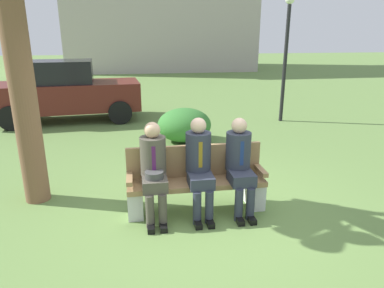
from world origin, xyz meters
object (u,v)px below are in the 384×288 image
Objects in this scene: shrub_near_bench at (184,125)px; street_lamp at (286,46)px; seated_man_left at (154,167)px; park_bench at (196,181)px; seated_man_middle at (199,162)px; seated_man_right at (240,161)px; parked_car_near at (67,91)px.

street_lamp is (2.99, 1.51, 1.68)m from shrub_near_bench.
seated_man_left is 6.37m from street_lamp.
seated_man_middle is (0.02, -0.12, 0.32)m from park_bench.
seated_man_right is at bearing -119.03° from street_lamp.
parked_car_near is (-3.24, 5.88, 0.11)m from seated_man_right.
shrub_near_bench is 3.91m from parked_car_near.
street_lamp is (3.28, 4.75, 1.64)m from park_bench.
seated_man_right is at bearing -85.22° from shrub_near_bench.
seated_man_middle is 6.46m from parked_car_near.
park_bench is 0.67m from seated_man_left.
parked_car_near reaches higher than shrub_near_bench.
street_lamp reaches higher than seated_man_left.
park_bench is at bearing 167.76° from seated_man_right.
parked_car_near reaches higher than seated_man_right.
park_bench is 1.45× the size of seated_man_right.
park_bench is at bearing 12.81° from seated_man_left.
seated_man_right reaches higher than shrub_near_bench.
shrub_near_bench is at bearing 75.44° from seated_man_left.
seated_man_middle reaches higher than park_bench.
park_bench is 1.54× the size of shrub_near_bench.
park_bench is at bearing -124.64° from street_lamp.
seated_man_left is 0.99× the size of seated_man_right.
seated_man_left is 3.50m from shrub_near_bench.
parked_car_near is (-2.09, 5.88, 0.12)m from seated_man_left.
seated_man_left is 1.16m from seated_man_right.
shrub_near_bench is at bearing 94.78° from seated_man_right.
seated_man_left is at bearing -104.56° from shrub_near_bench.
seated_man_middle is 0.55m from seated_man_right.
seated_man_right is 0.39× the size of street_lamp.
street_lamp is (5.95, -1.00, 1.23)m from parked_car_near.
shrub_near_bench is at bearing 85.35° from seated_man_middle.
seated_man_right reaches higher than seated_man_left.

